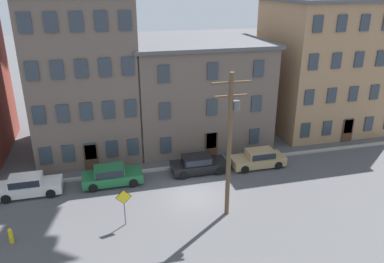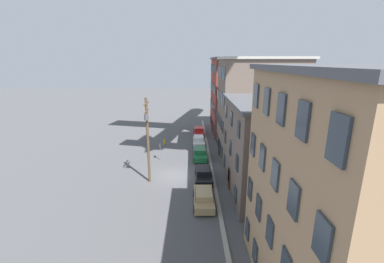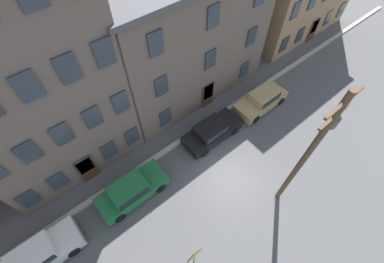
{
  "view_description": "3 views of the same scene",
  "coord_description": "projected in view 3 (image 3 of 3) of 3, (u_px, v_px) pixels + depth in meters",
  "views": [
    {
      "loc": [
        -5.85,
        -22.23,
        13.98
      ],
      "look_at": [
        0.92,
        3.93,
        3.32
      ],
      "focal_mm": 35.0,
      "sensor_mm": 36.0,
      "label": 1
    },
    {
      "loc": [
        27.7,
        2.0,
        12.96
      ],
      "look_at": [
        0.28,
        2.08,
        5.43
      ],
      "focal_mm": 24.0,
      "sensor_mm": 36.0,
      "label": 2
    },
    {
      "loc": [
        -6.5,
        -3.94,
        15.56
      ],
      "look_at": [
        -1.01,
        2.78,
        3.39
      ],
      "focal_mm": 24.0,
      "sensor_mm": 36.0,
      "label": 3
    }
  ],
  "objects": [
    {
      "name": "ground_plane",
      "position": [
        231.0,
        180.0,
        16.82
      ],
      "size": [
        200.0,
        200.0,
        0.0
      ],
      "primitive_type": "plane",
      "color": "#4C4C4F"
    },
    {
      "name": "kerb_strip",
      "position": [
        188.0,
        136.0,
        18.78
      ],
      "size": [
        56.0,
        0.36,
        0.16
      ],
      "primitive_type": "cube",
      "color": "#9E998E",
      "rests_on": "ground_plane"
    },
    {
      "name": "apartment_midblock",
      "position": [
        9.0,
        53.0,
        13.79
      ],
      "size": [
        8.94,
        10.83,
        13.51
      ],
      "color": "#66564C",
      "rests_on": "ground_plane"
    },
    {
      "name": "apartment_far",
      "position": [
        159.0,
        19.0,
        19.49
      ],
      "size": [
        12.39,
        12.15,
        9.3
      ],
      "color": "#66564C",
      "rests_on": "ground_plane"
    },
    {
      "name": "car_white",
      "position": [
        37.0,
        256.0,
        13.49
      ],
      "size": [
        4.4,
        1.92,
        1.43
      ],
      "color": "silver",
      "rests_on": "ground_plane"
    },
    {
      "name": "car_green",
      "position": [
        131.0,
        190.0,
        15.63
      ],
      "size": [
        4.4,
        1.92,
        1.43
      ],
      "color": "#1E6638",
      "rests_on": "ground_plane"
    },
    {
      "name": "car_black",
      "position": [
        211.0,
        131.0,
        18.21
      ],
      "size": [
        4.4,
        1.92,
        1.43
      ],
      "color": "black",
      "rests_on": "ground_plane"
    },
    {
      "name": "car_tan",
      "position": [
        262.0,
        99.0,
        19.96
      ],
      "size": [
        4.4,
        1.92,
        1.43
      ],
      "color": "tan",
      "rests_on": "ground_plane"
    },
    {
      "name": "caution_sign",
      "position": [
        194.0,
        257.0,
        12.66
      ],
      "size": [
        1.0,
        0.08,
        2.48
      ],
      "color": "slate",
      "rests_on": "ground_plane"
    },
    {
      "name": "utility_pole",
      "position": [
        309.0,
        152.0,
        11.94
      ],
      "size": [
        2.4,
        0.44,
        9.37
      ],
      "color": "brown",
      "rests_on": "ground_plane"
    }
  ]
}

